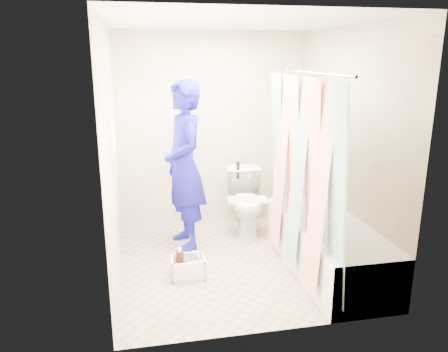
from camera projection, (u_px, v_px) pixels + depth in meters
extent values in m
plane|color=tan|center=(235.00, 259.00, 4.66)|extent=(2.60, 2.60, 0.00)
cube|color=white|center=(237.00, 21.00, 4.02)|extent=(2.40, 2.60, 0.02)
cube|color=beige|center=(213.00, 128.00, 5.57)|extent=(2.40, 0.02, 2.40)
cube|color=beige|center=(276.00, 185.00, 3.11)|extent=(2.40, 0.02, 2.40)
cube|color=beige|center=(112.00, 154.00, 4.11)|extent=(0.02, 2.60, 2.40)
cube|color=beige|center=(347.00, 144.00, 4.57)|extent=(0.02, 2.60, 2.40)
cube|color=white|center=(327.00, 247.00, 4.35)|extent=(0.70, 1.75, 0.50)
cube|color=white|center=(329.00, 227.00, 4.29)|extent=(0.58, 1.63, 0.06)
cylinder|color=silver|center=(305.00, 72.00, 3.84)|extent=(0.02, 1.90, 0.02)
cube|color=white|center=(300.00, 174.00, 4.08)|extent=(0.06, 1.75, 1.80)
imported|color=white|center=(246.00, 202.00, 5.29)|extent=(0.51, 0.79, 0.76)
cube|color=white|center=(248.00, 200.00, 5.15)|extent=(0.49, 0.26, 0.04)
cylinder|color=black|center=(238.00, 170.00, 5.38)|extent=(0.04, 0.04, 0.22)
cylinder|color=gold|center=(238.00, 160.00, 5.35)|extent=(0.06, 0.06, 0.03)
cylinder|color=white|center=(250.00, 171.00, 5.40)|extent=(0.03, 0.03, 0.18)
imported|color=#0E1891|center=(184.00, 166.00, 4.77)|extent=(0.56, 0.75, 1.86)
cube|color=white|center=(188.00, 275.00, 4.28)|extent=(0.34, 0.28, 0.03)
cube|color=white|center=(172.00, 268.00, 4.24)|extent=(0.04, 0.27, 0.20)
cube|color=white|center=(204.00, 266.00, 4.28)|extent=(0.04, 0.27, 0.20)
cube|color=white|center=(189.00, 273.00, 4.14)|extent=(0.33, 0.04, 0.20)
cube|color=white|center=(187.00, 262.00, 4.38)|extent=(0.33, 0.04, 0.20)
cylinder|color=#3E1B0C|center=(180.00, 261.00, 4.28)|extent=(0.08, 0.08, 0.22)
cylinder|color=white|center=(194.00, 261.00, 4.31)|extent=(0.07, 0.07, 0.20)
cylinder|color=beige|center=(191.00, 269.00, 4.21)|extent=(0.05, 0.05, 0.14)
cylinder|color=#3E1B0C|center=(181.00, 274.00, 4.19)|extent=(0.07, 0.07, 0.07)
cylinder|color=gold|center=(180.00, 270.00, 4.18)|extent=(0.07, 0.07, 0.01)
imported|color=white|center=(199.00, 265.00, 4.22)|extent=(0.12, 0.12, 0.21)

